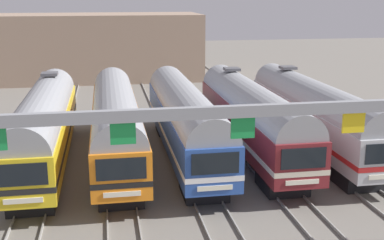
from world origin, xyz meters
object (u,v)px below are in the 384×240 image
at_px(commuter_train_stainless, 313,112).
at_px(catenary_gantry, 243,137).
at_px(commuter_train_orange, 116,120).
at_px(commuter_train_yellow, 44,123).
at_px(commuter_train_blue, 185,118).
at_px(commuter_train_maroon, 250,115).

xyz_separation_m(commuter_train_stainless, catenary_gantry, (-8.70, -13.50, 2.59)).
distance_m(commuter_train_orange, commuter_train_stainless, 13.05).
distance_m(commuter_train_yellow, commuter_train_blue, 8.70).
relative_size(commuter_train_yellow, commuter_train_blue, 1.00).
bearing_deg(commuter_train_orange, catenary_gantry, -72.13).
bearing_deg(commuter_train_blue, catenary_gantry, -90.00).
bearing_deg(commuter_train_maroon, commuter_train_yellow, 180.00).
height_order(commuter_train_blue, commuter_train_stainless, commuter_train_stainless).
xyz_separation_m(commuter_train_blue, commuter_train_stainless, (8.70, 0.00, 0.00)).
xyz_separation_m(commuter_train_yellow, commuter_train_maroon, (13.05, 0.00, 0.00)).
distance_m(commuter_train_yellow, commuter_train_maroon, 13.05).
distance_m(commuter_train_maroon, catenary_gantry, 14.42).
xyz_separation_m(commuter_train_orange, commuter_train_blue, (4.35, 0.00, 0.00)).
bearing_deg(commuter_train_stainless, commuter_train_maroon, 180.00).
bearing_deg(commuter_train_stainless, catenary_gantry, -122.80).
bearing_deg(catenary_gantry, commuter_train_stainless, 57.20).
distance_m(commuter_train_yellow, commuter_train_stainless, 17.40).
height_order(commuter_train_orange, catenary_gantry, catenary_gantry).
relative_size(commuter_train_orange, commuter_train_blue, 1.00).
distance_m(commuter_train_blue, catenary_gantry, 13.74).
xyz_separation_m(commuter_train_orange, commuter_train_stainless, (13.05, 0.00, 0.00)).
bearing_deg(catenary_gantry, commuter_train_maroon, 72.14).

